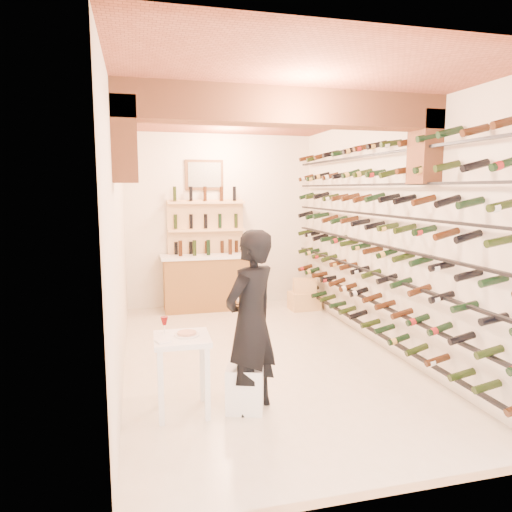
{
  "coord_description": "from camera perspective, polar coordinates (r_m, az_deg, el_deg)",
  "views": [
    {
      "loc": [
        -1.55,
        -5.79,
        2.19
      ],
      "look_at": [
        0.0,
        0.3,
        1.3
      ],
      "focal_mm": 33.18,
      "sensor_mm": 36.0,
      "label": 1
    }
  ],
  "objects": [
    {
      "name": "back_counter",
      "position": [
        8.69,
        -5.75,
        -2.98
      ],
      "size": [
        1.7,
        0.62,
        1.29
      ],
      "color": "olive",
      "rests_on": "ground"
    },
    {
      "name": "ground",
      "position": [
        6.38,
        0.68,
        -12.01
      ],
      "size": [
        6.0,
        6.0,
        0.0
      ],
      "primitive_type": "plane",
      "color": "beige",
      "rests_on": "ground"
    },
    {
      "name": "wine_rack",
      "position": [
        6.59,
        13.68,
        2.24
      ],
      "size": [
        0.32,
        5.7,
        2.56
      ],
      "color": "black",
      "rests_on": "ground"
    },
    {
      "name": "back_shelving",
      "position": [
        8.83,
        -6.04,
        1.36
      ],
      "size": [
        1.4,
        0.31,
        2.73
      ],
      "color": "#E3B77F",
      "rests_on": "ground"
    },
    {
      "name": "crate_lower",
      "position": [
        8.75,
        5.85,
        -5.38
      ],
      "size": [
        0.55,
        0.39,
        0.32
      ],
      "primitive_type": "cube",
      "rotation": [
        0.0,
        0.0,
        0.03
      ],
      "color": "#DAB077",
      "rests_on": "ground"
    },
    {
      "name": "crate_upper",
      "position": [
        8.69,
        5.88,
        -3.56
      ],
      "size": [
        0.47,
        0.38,
        0.24
      ],
      "primitive_type": "cube",
      "rotation": [
        0.0,
        0.0,
        -0.25
      ],
      "color": "#DAB077",
      "rests_on": "crate_lower"
    },
    {
      "name": "person",
      "position": [
        4.67,
        -0.62,
        -7.92
      ],
      "size": [
        0.79,
        0.75,
        1.81
      ],
      "primitive_type": "imported",
      "rotation": [
        0.0,
        0.0,
        3.8
      ],
      "color": "black",
      "rests_on": "ground"
    },
    {
      "name": "chrome_barstool",
      "position": [
        6.73,
        -0.91,
        -7.31
      ],
      "size": [
        0.36,
        0.36,
        0.7
      ],
      "rotation": [
        0.0,
        0.0,
        0.37
      ],
      "color": "silver",
      "rests_on": "ground"
    },
    {
      "name": "white_stool",
      "position": [
        4.9,
        -1.32,
        -15.56
      ],
      "size": [
        0.46,
        0.46,
        0.45
      ],
      "primitive_type": "cube",
      "rotation": [
        0.0,
        0.0,
        -0.31
      ],
      "color": "white",
      "rests_on": "ground"
    },
    {
      "name": "room_shell",
      "position": [
        5.74,
        1.39,
        8.67
      ],
      "size": [
        3.52,
        6.02,
        3.21
      ],
      "color": "silver",
      "rests_on": "ground"
    },
    {
      "name": "tasting_table",
      "position": [
        4.74,
        -8.92,
        -11.15
      ],
      "size": [
        0.55,
        0.55,
        0.94
      ],
      "rotation": [
        0.0,
        0.0,
        -0.03
      ],
      "color": "white",
      "rests_on": "ground"
    }
  ]
}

